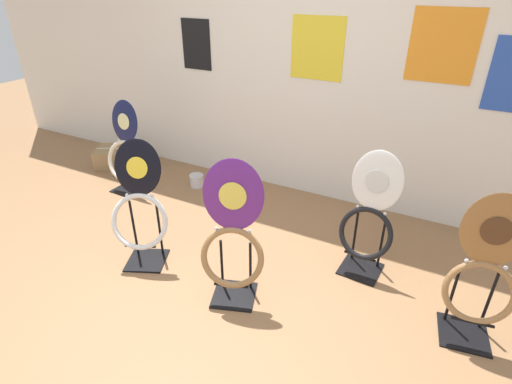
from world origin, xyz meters
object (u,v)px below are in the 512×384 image
(toilet_seat_display_purple_note, at_px, (233,239))
(toilet_seat_display_jazz_black, at_px, (140,208))
(toilet_seat_display_woodgrain, at_px, (483,276))
(toilet_seat_display_white_plain, at_px, (369,219))
(toilet_seat_display_navy_moon, at_px, (124,152))
(paint_can, at_px, (197,180))
(storage_box, at_px, (112,157))

(toilet_seat_display_purple_note, xyz_separation_m, toilet_seat_display_jazz_black, (-0.78, 0.02, -0.01))
(toilet_seat_display_woodgrain, bearing_deg, toilet_seat_display_jazz_black, -171.44)
(toilet_seat_display_woodgrain, distance_m, toilet_seat_display_white_plain, 0.78)
(toilet_seat_display_navy_moon, bearing_deg, paint_can, 33.32)
(toilet_seat_display_white_plain, xyz_separation_m, paint_can, (-1.83, 0.51, -0.36))
(toilet_seat_display_jazz_black, xyz_separation_m, toilet_seat_display_navy_moon, (-0.92, 0.79, -0.04))
(storage_box, bearing_deg, paint_can, 0.78)
(toilet_seat_display_jazz_black, bearing_deg, toilet_seat_display_purple_note, -1.56)
(toilet_seat_display_woodgrain, distance_m, paint_can, 2.70)
(toilet_seat_display_woodgrain, xyz_separation_m, toilet_seat_display_navy_moon, (-3.09, 0.47, -0.04))
(toilet_seat_display_navy_moon, bearing_deg, toilet_seat_display_white_plain, -3.40)
(toilet_seat_display_purple_note, bearing_deg, toilet_seat_display_woodgrain, 14.03)
(toilet_seat_display_purple_note, height_order, toilet_seat_display_jazz_black, toilet_seat_display_purple_note)
(toilet_seat_display_purple_note, xyz_separation_m, storage_box, (-2.29, 1.17, -0.36))
(toilet_seat_display_jazz_black, distance_m, paint_can, 1.27)
(toilet_seat_display_woodgrain, relative_size, toilet_seat_display_white_plain, 1.04)
(toilet_seat_display_woodgrain, bearing_deg, paint_can, 161.77)
(toilet_seat_display_woodgrain, height_order, toilet_seat_display_jazz_black, toilet_seat_display_woodgrain)
(toilet_seat_display_woodgrain, relative_size, toilet_seat_display_navy_moon, 1.06)
(toilet_seat_display_purple_note, xyz_separation_m, toilet_seat_display_white_plain, (0.69, 0.67, -0.03))
(toilet_seat_display_purple_note, relative_size, storage_box, 2.15)
(toilet_seat_display_woodgrain, bearing_deg, toilet_seat_display_white_plain, 155.14)
(toilet_seat_display_purple_note, distance_m, storage_box, 2.59)
(toilet_seat_display_navy_moon, bearing_deg, storage_box, 149.21)
(toilet_seat_display_white_plain, distance_m, paint_can, 1.93)
(paint_can, bearing_deg, toilet_seat_display_woodgrain, -18.23)
(toilet_seat_display_woodgrain, xyz_separation_m, paint_can, (-2.53, 0.83, -0.38))
(toilet_seat_display_jazz_black, bearing_deg, toilet_seat_display_woodgrain, 8.56)
(toilet_seat_display_jazz_black, xyz_separation_m, toilet_seat_display_white_plain, (1.47, 0.65, -0.02))
(toilet_seat_display_purple_note, bearing_deg, toilet_seat_display_white_plain, 44.42)
(toilet_seat_display_jazz_black, distance_m, toilet_seat_display_white_plain, 1.61)
(paint_can, bearing_deg, toilet_seat_display_white_plain, -15.52)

